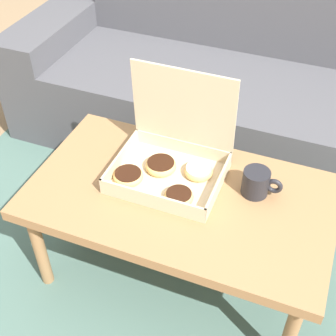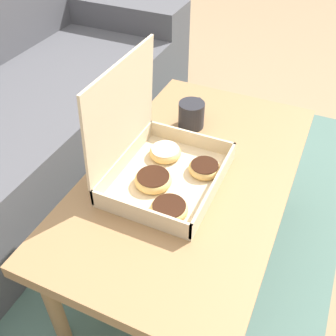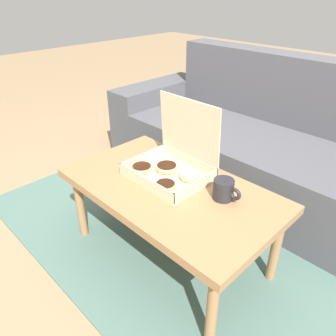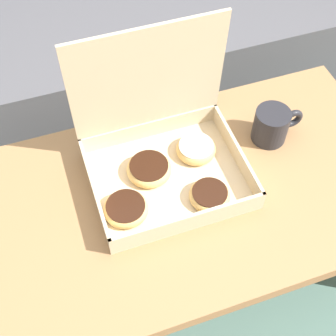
# 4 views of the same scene
# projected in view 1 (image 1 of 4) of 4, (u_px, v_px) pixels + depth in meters

# --- Properties ---
(ground_plane) EXTENTS (12.00, 12.00, 0.00)m
(ground_plane) POSITION_uv_depth(u_px,v_px,m) (188.00, 250.00, 1.93)
(ground_plane) COLOR #937756
(area_rug) EXTENTS (2.36, 1.85, 0.01)m
(area_rug) POSITION_uv_depth(u_px,v_px,m) (210.00, 200.00, 2.13)
(area_rug) COLOR #4C6B60
(area_rug) RESTS_ON ground_plane
(couch) EXTENTS (2.24, 0.80, 0.85)m
(couch) POSITION_uv_depth(u_px,v_px,m) (245.00, 91.00, 2.29)
(couch) COLOR #4C4C51
(couch) RESTS_ON ground_plane
(coffee_table) EXTENTS (1.02, 0.58, 0.43)m
(coffee_table) POSITION_uv_depth(u_px,v_px,m) (180.00, 202.00, 1.59)
(coffee_table) COLOR #997047
(coffee_table) RESTS_ON ground_plane
(pastry_box) EXTENTS (0.37, 0.30, 0.36)m
(pastry_box) POSITION_uv_depth(u_px,v_px,m) (170.00, 161.00, 1.59)
(pastry_box) COLOR beige
(pastry_box) RESTS_ON coffee_table
(coffee_mug) EXTENTS (0.13, 0.09, 0.09)m
(coffee_mug) POSITION_uv_depth(u_px,v_px,m) (257.00, 183.00, 1.54)
(coffee_mug) COLOR #232328
(coffee_mug) RESTS_ON coffee_table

